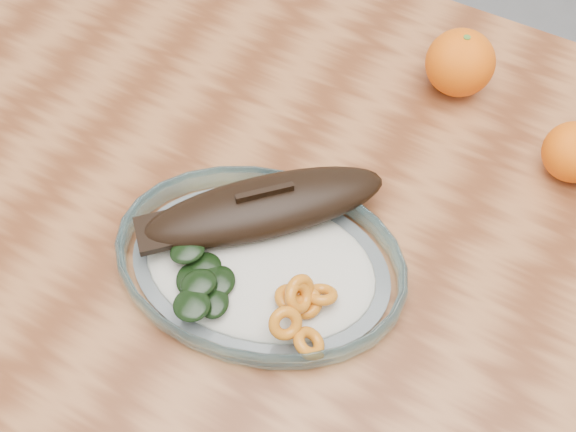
{
  "coord_description": "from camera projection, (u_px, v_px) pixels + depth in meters",
  "views": [
    {
      "loc": [
        0.14,
        -0.39,
        1.4
      ],
      "look_at": [
        -0.06,
        -0.02,
        0.77
      ],
      "focal_mm": 45.0,
      "sensor_mm": 36.0,
      "label": 1
    }
  ],
  "objects": [
    {
      "name": "orange_left",
      "position": [
        460.0,
        63.0,
        0.85
      ],
      "size": [
        0.08,
        0.08,
        0.08
      ],
      "primitive_type": "sphere",
      "color": "#FF5905",
      "rests_on": "dining_table"
    },
    {
      "name": "orange_right",
      "position": [
        574.0,
        152.0,
        0.78
      ],
      "size": [
        0.07,
        0.07,
        0.07
      ],
      "primitive_type": "sphere",
      "color": "#FF5905",
      "rests_on": "dining_table"
    },
    {
      "name": "dining_table",
      "position": [
        341.0,
        276.0,
        0.85
      ],
      "size": [
        1.2,
        0.8,
        0.75
      ],
      "color": "brown",
      "rests_on": "ground"
    },
    {
      "name": "plated_meal",
      "position": [
        260.0,
        258.0,
        0.73
      ],
      "size": [
        0.63,
        0.63,
        0.08
      ],
      "rotation": [
        0.0,
        0.0,
        0.21
      ],
      "color": "white",
      "rests_on": "dining_table"
    }
  ]
}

